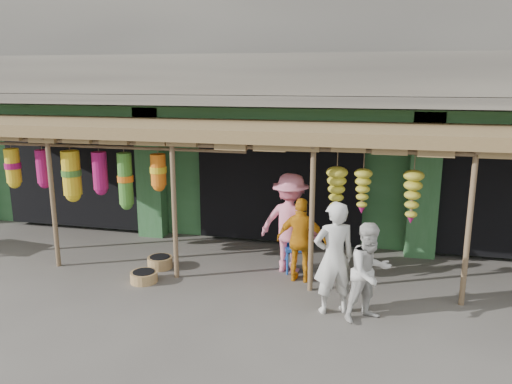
% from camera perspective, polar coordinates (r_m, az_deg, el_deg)
% --- Properties ---
extents(ground, '(80.00, 80.00, 0.00)m').
position_cam_1_polar(ground, '(9.33, 0.14, -10.06)').
color(ground, '#514C47').
rests_on(ground, ground).
extents(building, '(16.40, 6.80, 7.00)m').
position_cam_1_polar(building, '(13.37, 5.01, 11.74)').
color(building, gray).
rests_on(building, ground).
extents(awning, '(14.00, 2.70, 2.79)m').
position_cam_1_polar(awning, '(9.46, 0.39, 6.48)').
color(awning, brown).
rests_on(awning, ground).
extents(blue_chair, '(0.58, 0.59, 1.00)m').
position_cam_1_polar(blue_chair, '(9.71, 4.69, -5.65)').
color(blue_chair, '#1A4CAF').
rests_on(blue_chair, ground).
extents(basket_mid, '(0.53, 0.53, 0.19)m').
position_cam_1_polar(basket_mid, '(9.46, -12.69, -9.45)').
color(basket_mid, '#A08548').
rests_on(basket_mid, ground).
extents(basket_right, '(0.64, 0.64, 0.22)m').
position_cam_1_polar(basket_right, '(10.05, -10.91, -7.90)').
color(basket_right, '#8A6240').
rests_on(basket_right, ground).
extents(person_front, '(0.78, 0.66, 1.82)m').
position_cam_1_polar(person_front, '(7.93, 8.90, -7.45)').
color(person_front, silver).
rests_on(person_front, ground).
extents(person_right, '(0.95, 0.92, 1.55)m').
position_cam_1_polar(person_right, '(7.83, 12.85, -8.93)').
color(person_right, beige).
rests_on(person_right, ground).
extents(person_vendor, '(0.94, 0.45, 1.56)m').
position_cam_1_polar(person_vendor, '(9.08, 5.21, -5.51)').
color(person_vendor, orange).
rests_on(person_vendor, ground).
extents(person_shopper, '(1.37, 0.98, 1.91)m').
position_cam_1_polar(person_shopper, '(9.48, 3.94, -3.58)').
color(person_shopper, pink).
rests_on(person_shopper, ground).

